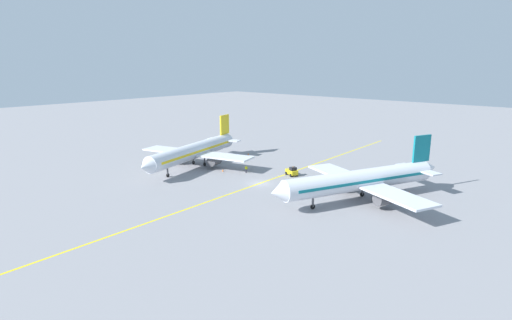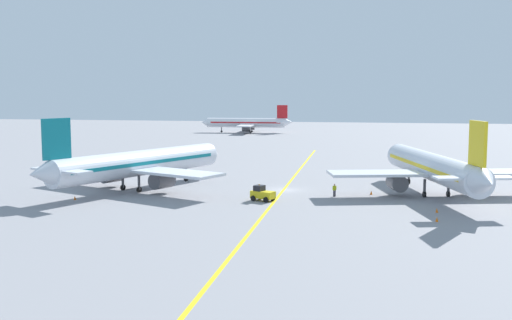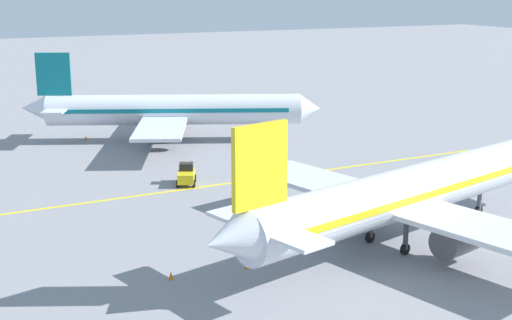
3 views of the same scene
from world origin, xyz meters
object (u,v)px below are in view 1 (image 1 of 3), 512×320
Objects in this scene: traffic_cone_near_nose at (233,157)px; traffic_cone_far_edge at (409,192)px; ground_crew_worker at (246,169)px; airplane_at_gate at (362,180)px; airplane_adjacent_stand at (195,151)px; traffic_cone_by_wingtip at (248,154)px; baggage_tug_white at (292,171)px; traffic_cone_mid_apron at (223,170)px.

traffic_cone_near_nose is 1.00× the size of traffic_cone_far_edge.
ground_crew_worker is 33.73m from traffic_cone_far_edge.
airplane_at_gate is at bearing 167.91° from traffic_cone_near_nose.
traffic_cone_by_wingtip is (-1.00, -17.27, -3.43)m from airplane_adjacent_stand.
airplane_at_gate is 19.58m from baggage_tug_white.
airplane_at_gate is 0.96× the size of airplane_adjacent_stand.
airplane_adjacent_stand reaches higher than ground_crew_worker.
traffic_cone_mid_apron is (32.27, 2.43, -3.43)m from airplane_at_gate.
traffic_cone_mid_apron is at bearing 17.33° from traffic_cone_far_edge.
airplane_adjacent_stand is at bearing 87.54° from traffic_cone_near_nose.
ground_crew_worker is 3.05× the size of traffic_cone_by_wingtip.
traffic_cone_mid_apron is 39.02m from traffic_cone_far_edge.
baggage_tug_white reaches higher than ground_crew_worker.
traffic_cone_by_wingtip is at bearing -48.95° from ground_crew_worker.
traffic_cone_near_nose is at bearing -55.61° from traffic_cone_mid_apron.
airplane_adjacent_stand is at bearing 5.15° from airplane_at_gate.
traffic_cone_mid_apron is (-7.50, 10.95, 0.00)m from traffic_cone_near_nose.
traffic_cone_far_edge is (-44.74, -0.67, 0.00)m from traffic_cone_near_nose.
airplane_adjacent_stand is 17.64m from traffic_cone_by_wingtip.
traffic_cone_far_edge is at bearing -179.14° from traffic_cone_near_nose.
traffic_cone_mid_apron is (13.56, 7.45, -0.63)m from baggage_tug_white.
airplane_at_gate and airplane_adjacent_stand have the same top height.
ground_crew_worker is 3.05× the size of traffic_cone_mid_apron.
airplane_at_gate is at bearing 160.86° from traffic_cone_by_wingtip.
airplane_at_gate is 40.46m from airplane_adjacent_stand.
ground_crew_worker is 3.05× the size of traffic_cone_far_edge.
traffic_cone_far_edge is at bearing -118.41° from airplane_at_gate.
traffic_cone_near_nose is 1.00× the size of traffic_cone_mid_apron.
traffic_cone_mid_apron is at bearing 113.61° from traffic_cone_by_wingtip.
airplane_at_gate reaches higher than baggage_tug_white.
traffic_cone_near_nose and traffic_cone_far_edge have the same top height.
traffic_cone_by_wingtip and traffic_cone_far_edge have the same top height.
traffic_cone_near_nose is 5.14m from traffic_cone_by_wingtip.
airplane_at_gate reaches higher than traffic_cone_far_edge.
airplane_at_gate is at bearing -175.69° from traffic_cone_mid_apron.
traffic_cone_far_edge is (-37.24, -11.63, 0.00)m from traffic_cone_mid_apron.
ground_crew_worker is 14.90m from traffic_cone_near_nose.
ground_crew_worker reaches higher than traffic_cone_mid_apron.
ground_crew_worker is at bearing -0.20° from airplane_at_gate.
traffic_cone_mid_apron is at bearing -171.48° from airplane_adjacent_stand.
baggage_tug_white is (-21.58, -8.65, -2.81)m from airplane_adjacent_stand.
baggage_tug_white is at bearing -15.01° from airplane_at_gate.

